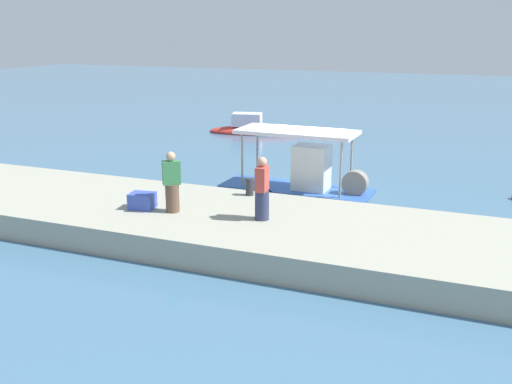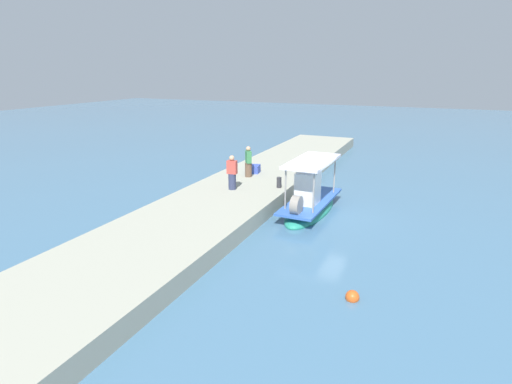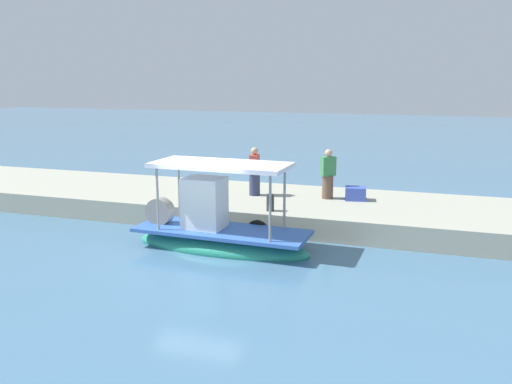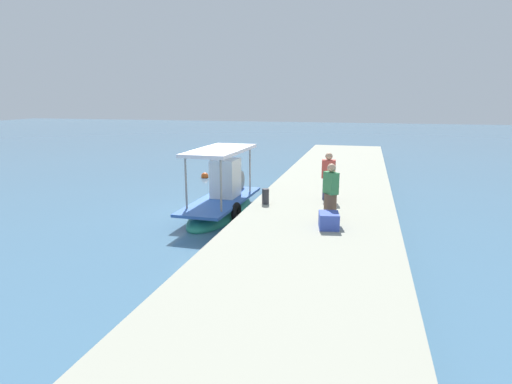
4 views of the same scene
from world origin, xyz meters
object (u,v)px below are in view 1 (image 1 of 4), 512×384
fisherman_by_crate (262,191)px  cargo_crate (142,201)px  main_fishing_boat (299,191)px  fisherman_near_bollard (172,185)px  moored_boat_near (255,130)px  mooring_bollard (250,187)px

fisherman_by_crate → cargo_crate: fisherman_by_crate is taller
main_fishing_boat → fisherman_near_bollard: 4.89m
fisherman_near_bollard → cargo_crate: 1.09m
fisherman_by_crate → moored_boat_near: fisherman_by_crate is taller
cargo_crate → moored_boat_near: size_ratio=0.12×
fisherman_near_bollard → fisherman_by_crate: (2.52, 0.29, 0.00)m
mooring_bollard → fisherman_near_bollard: bearing=-120.4°
fisherman_near_bollard → moored_boat_near: (-4.03, 16.08, -1.29)m
cargo_crate → moored_boat_near: bearing=100.8°
main_fishing_boat → fisherman_by_crate: size_ratio=3.08×
fisherman_near_bollard → cargo_crate: (-0.94, -0.05, -0.54)m
fisherman_by_crate → mooring_bollard: 2.38m
main_fishing_boat → mooring_bollard: (-0.97, -1.89, 0.51)m
main_fishing_boat → cargo_crate: size_ratio=7.69×
main_fishing_boat → cargo_crate: bearing=-127.5°
fisherman_near_bollard → mooring_bollard: bearing=59.6°
mooring_bollard → cargo_crate: bearing=-134.3°
main_fishing_boat → fisherman_by_crate: main_fishing_boat is taller
mooring_bollard → moored_boat_near: (-5.37, 13.78, -0.79)m
fisherman_near_bollard → moored_boat_near: 16.63m
mooring_bollard → cargo_crate: mooring_bollard is taller
fisherman_by_crate → fisherman_near_bollard: bearing=-173.4°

